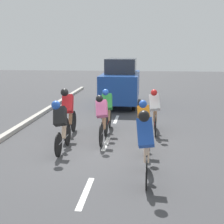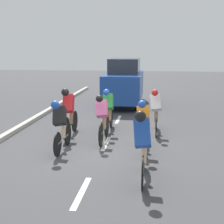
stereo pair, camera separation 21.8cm
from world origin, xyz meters
name	(u,v)px [view 2 (the right image)]	position (x,y,z in m)	size (l,w,h in m)	color
ground_plane	(105,146)	(0.00, 0.00, 0.00)	(60.00, 60.00, 0.00)	#424244
lane_stripe_near	(82,192)	(0.00, 2.95, 0.00)	(0.12, 1.40, 0.01)	white
lane_stripe_mid	(106,143)	(0.00, -0.25, 0.00)	(0.12, 1.40, 0.01)	white
lane_stripe_far	(118,119)	(0.00, -3.45, 0.00)	(0.12, 1.40, 0.01)	white
curb	(3,137)	(3.20, -0.25, 0.07)	(0.20, 24.69, 0.14)	#B7B2A8
cyclist_black	(60,124)	(1.10, 0.60, 0.76)	(0.40, 1.63, 1.44)	black
cyclist_green	(108,110)	(0.11, -1.54, 0.76)	(0.37, 1.65, 1.47)	black
cyclist_pink	(103,117)	(0.13, -0.40, 0.75)	(0.39, 1.73, 1.45)	black
cyclist_orange	(144,124)	(-1.10, 0.31, 0.75)	(0.38, 1.67, 1.44)	black
cyclist_red	(69,111)	(1.27, -0.86, 0.82)	(0.38, 1.72, 1.56)	black
cyclist_white	(156,111)	(-1.43, -1.56, 0.76)	(0.39, 1.66, 1.48)	black
cyclist_blue	(143,144)	(-1.14, 2.26, 0.82)	(0.39, 1.65, 1.56)	black
support_car	(124,82)	(0.07, -6.64, 1.12)	(1.70, 4.19, 2.26)	black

